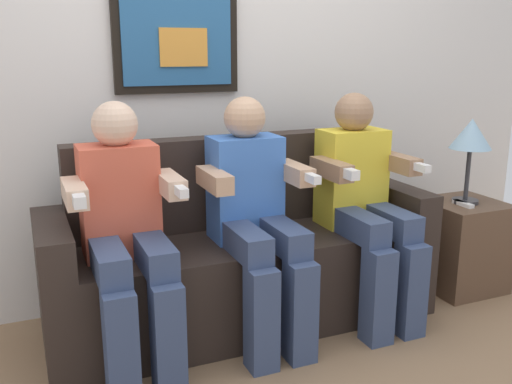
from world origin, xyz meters
name	(u,v)px	position (x,y,z in m)	size (l,w,h in m)	color
ground_plane	(269,350)	(0.00, 0.00, 0.00)	(5.54, 5.54, 0.00)	#8C6B4C
back_wall_assembly	(208,52)	(-0.01, 0.76, 1.30)	(4.26, 0.10, 2.60)	silver
couch	(242,261)	(0.00, 0.33, 0.31)	(1.86, 0.58, 0.90)	#2D231E
person_on_left	(126,227)	(-0.58, 0.16, 0.61)	(0.46, 0.56, 1.11)	#D8593F
person_in_middle	(255,212)	(0.00, 0.16, 0.61)	(0.46, 0.56, 1.11)	#3F72CC
person_on_right	(364,199)	(0.58, 0.16, 0.61)	(0.46, 0.56, 1.11)	yellow
side_table_right	(461,245)	(1.28, 0.22, 0.25)	(0.40, 0.40, 0.50)	brown
table_lamp	(471,138)	(1.27, 0.21, 0.86)	(0.22, 0.22, 0.46)	#333338
spare_remote_on_table	(463,204)	(1.21, 0.17, 0.51)	(0.04, 0.13, 0.02)	white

